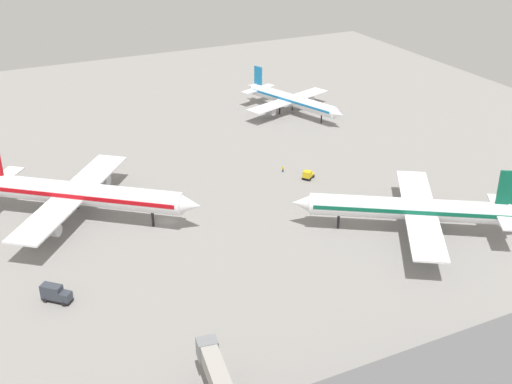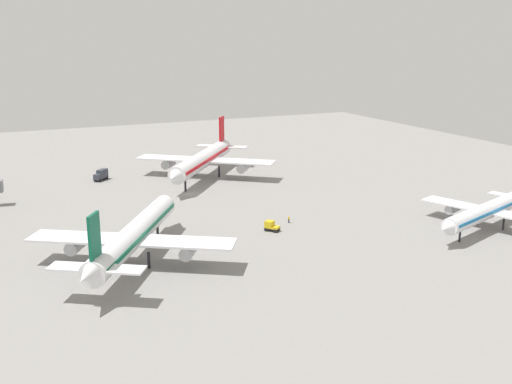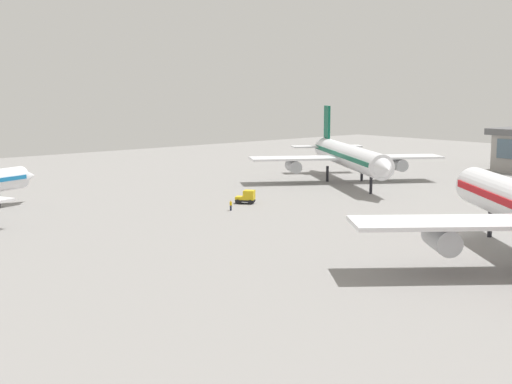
{
  "view_description": "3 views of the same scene",
  "coord_description": "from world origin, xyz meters",
  "views": [
    {
      "loc": [
        -37.99,
        -123.58,
        70.17
      ],
      "look_at": [
        20.13,
        -3.61,
        4.57
      ],
      "focal_mm": 45.94,
      "sensor_mm": 36.0,
      "label": 1
    },
    {
      "loc": [
        156.51,
        -52.64,
        43.21
      ],
      "look_at": [
        26.54,
        7.83,
        5.99
      ],
      "focal_mm": 42.04,
      "sensor_mm": 36.0,
      "label": 2
    },
    {
      "loc": [
        -55.03,
        86.15,
        20.22
      ],
      "look_at": [
        27.82,
        13.65,
        4.03
      ],
      "focal_mm": 51.19,
      "sensor_mm": 36.0,
      "label": 3
    }
  ],
  "objects": [
    {
      "name": "ground",
      "position": [
        0.0,
        0.0,
        0.0
      ],
      "size": [
        288.0,
        288.0,
        0.0
      ],
      "primitive_type": "plane",
      "color": "gray"
    },
    {
      "name": "airplane_distant",
      "position": [
        -16.77,
        9.86,
        6.14
      ],
      "size": [
        46.5,
        40.04,
        16.88
      ],
      "rotation": [
        0.0,
        0.0,
        5.61
      ],
      "color": "white",
      "rests_on": "ground"
    },
    {
      "name": "airplane_taxiing",
      "position": [
        45.59,
        -27.44,
        5.63
      ],
      "size": [
        44.98,
        37.82,
        15.48
      ],
      "rotation": [
        0.0,
        0.0,
        2.57
      ],
      "color": "white",
      "rests_on": "ground"
    },
    {
      "name": "airplane_at_gate",
      "position": [
        59.31,
        51.28,
        4.54
      ],
      "size": [
        32.66,
        39.72,
        12.48
      ],
      "rotation": [
        0.0,
        0.0,
        5.05
      ],
      "color": "white",
      "rests_on": "ground"
    },
    {
      "name": "catering_truck",
      "position": [
        -27.97,
        -19.87,
        1.7
      ],
      "size": [
        5.37,
        5.23,
        3.3
      ],
      "rotation": [
        0.0,
        0.0,
        5.52
      ],
      "color": "black",
      "rests_on": "ground"
    },
    {
      "name": "ground_crew_worker",
      "position": [
        35.59,
        12.3,
        0.85
      ],
      "size": [
        0.5,
        0.54,
        1.67
      ],
      "rotation": [
        0.0,
        0.0,
        3.54
      ],
      "color": "#1E2338",
      "rests_on": "ground"
    },
    {
      "name": "baggage_tug",
      "position": [
        39.24,
        5.75,
        1.16
      ],
      "size": [
        3.75,
        3.57,
        2.3
      ],
      "rotation": [
        0.0,
        0.0,
        3.77
      ],
      "color": "black",
      "rests_on": "ground"
    }
  ]
}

